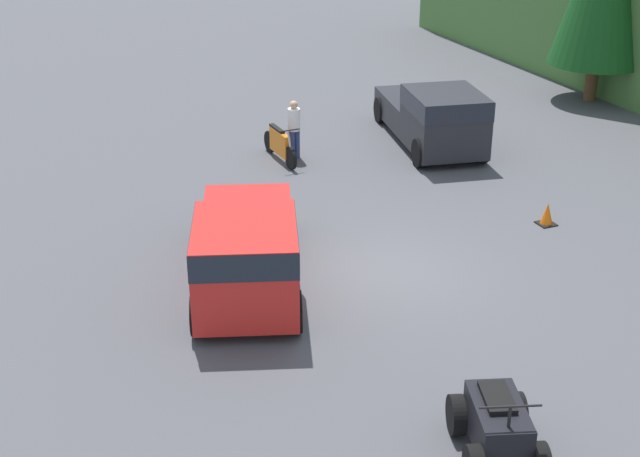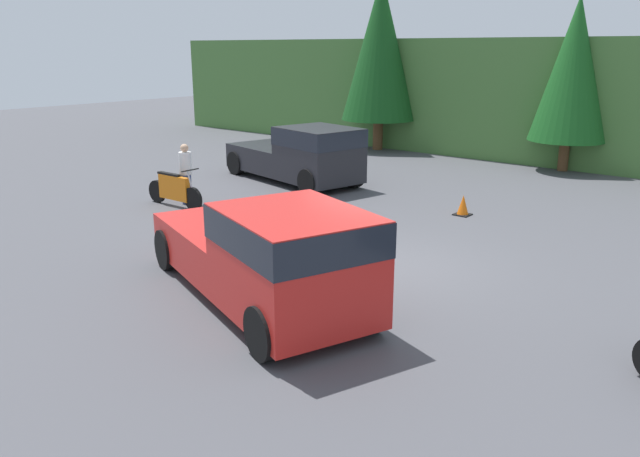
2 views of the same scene
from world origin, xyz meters
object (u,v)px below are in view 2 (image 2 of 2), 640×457
Objects in this scene: pickup_truck_red at (270,253)px; rider_person at (186,171)px; dirt_bike at (174,190)px; pickup_truck_second at (303,153)px; traffic_cone at (463,206)px.

pickup_truck_red is 3.43× the size of rider_person.
dirt_bike is at bearing 173.67° from pickup_truck_red.
traffic_cone is at bearing 8.80° from pickup_truck_second.
pickup_truck_second is at bearing 177.42° from traffic_cone.
rider_person is (-0.75, -4.18, -0.07)m from pickup_truck_second.
traffic_cone is (-0.40, 7.76, -0.75)m from pickup_truck_red.
pickup_truck_second is 10.11× the size of traffic_cone.
rider_person is 3.13× the size of traffic_cone.
pickup_truck_second is 2.53× the size of dirt_bike.
dirt_bike is at bearing -146.92° from traffic_cone.
dirt_bike is 8.00m from traffic_cone.
traffic_cone is (5.97, -0.27, -0.75)m from pickup_truck_second.
rider_person is at bearing 90.36° from dirt_bike.
dirt_bike is 1.28× the size of rider_person.
rider_person is at bearing 170.86° from pickup_truck_red.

